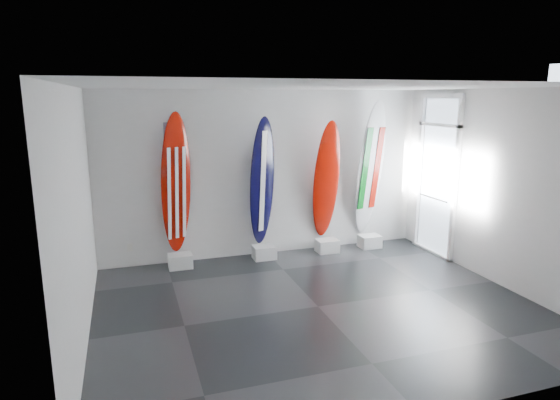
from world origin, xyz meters
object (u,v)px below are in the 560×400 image
object	(u,v)px
surfboard_usa	(176,184)
surfboard_swiss	(326,181)
surfboard_navy	(262,182)
surfboard_italy	(370,169)

from	to	relation	value
surfboard_usa	surfboard_swiss	world-z (taller)	surfboard_usa
surfboard_usa	surfboard_navy	xyz separation A→B (m)	(1.50, 0.00, -0.05)
surfboard_italy	surfboard_navy	bearing A→B (deg)	168.36
surfboard_navy	surfboard_swiss	xyz separation A→B (m)	(1.24, 0.00, -0.04)
surfboard_usa	surfboard_navy	bearing A→B (deg)	-20.64
surfboard_navy	surfboard_swiss	world-z (taller)	surfboard_navy
surfboard_navy	surfboard_swiss	size ratio (longest dim) A/B	1.03
surfboard_swiss	surfboard_italy	size ratio (longest dim) A/B	0.87
surfboard_usa	surfboard_italy	xyz separation A→B (m)	(3.64, 0.00, 0.09)
surfboard_swiss	surfboard_italy	world-z (taller)	surfboard_italy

